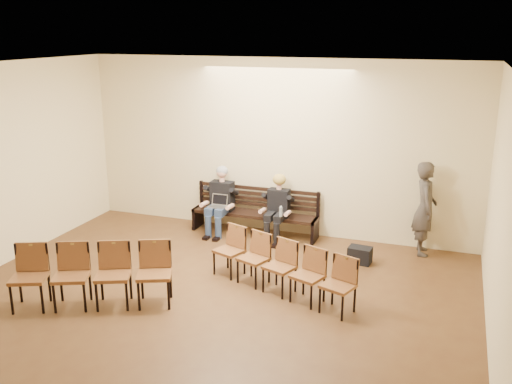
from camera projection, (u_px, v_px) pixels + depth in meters
ground at (156, 355)px, 7.29m from camera, size 10.00×10.00×0.00m
room_walls at (177, 149)px, 7.30m from camera, size 8.02×10.01×3.51m
bench at (254, 223)px, 11.55m from camera, size 2.60×0.90×0.45m
seated_man at (220, 200)px, 11.54m from camera, size 0.56×0.78×1.35m
seated_woman at (277, 210)px, 11.17m from camera, size 0.52×0.71×1.20m
laptop at (217, 208)px, 11.38m from camera, size 0.34×0.27×0.24m
water_bottle at (281, 218)px, 10.86m from camera, size 0.07×0.07×0.21m
bag at (360, 255)px, 10.13m from camera, size 0.43×0.31×0.29m
passerby at (426, 202)px, 10.34m from camera, size 0.61×0.81×2.01m
chair_row_front at (279, 267)px, 8.94m from camera, size 2.58×1.31×0.84m
chair_row_back at (92, 276)px, 8.47m from camera, size 2.35×1.41×0.96m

